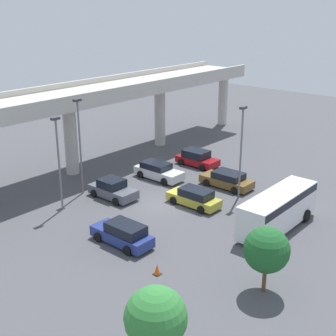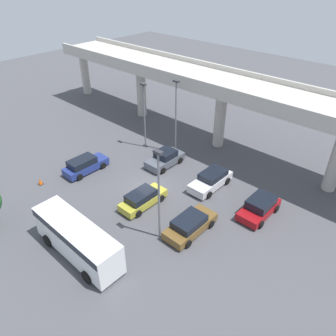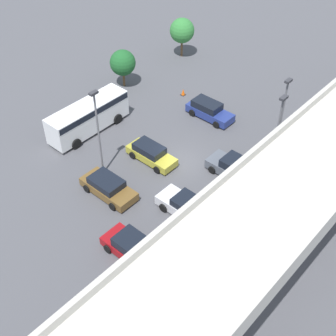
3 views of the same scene
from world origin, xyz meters
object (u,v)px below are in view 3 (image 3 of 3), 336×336
parked_car_4 (108,187)px  tree_front_left (182,31)px  traffic_cone (183,92)px  parked_car_1 (233,168)px  lamp_post_near_aisle (276,136)px  parked_car_3 (188,207)px  parked_car_2 (151,154)px  parked_car_0 (209,110)px  parked_car_5 (132,247)px  lamp_post_by_overpass (282,113)px  tree_front_centre (123,63)px  shuttle_bus (88,115)px  lamp_post_mid_lot (98,128)px

parked_car_4 → tree_front_left: 23.72m
tree_front_left → traffic_cone: tree_front_left is taller
parked_car_1 → lamp_post_near_aisle: lamp_post_near_aisle is taller
tree_front_left → parked_car_3: bearing=41.4°
parked_car_2 → parked_car_0: bearing=91.4°
parked_car_3 → parked_car_5: bearing=85.2°
parked_car_2 → parked_car_4: size_ratio=0.95×
parked_car_4 → parked_car_5: (3.04, 5.71, 0.06)m
parked_car_5 → lamp_post_by_overpass: 16.31m
parked_car_0 → tree_front_left: tree_front_left is taller
lamp_post_by_overpass → traffic_cone: (-2.22, -12.24, -4.17)m
traffic_cone → tree_front_centre: bearing=-65.0°
parked_car_5 → tree_front_left: bearing=-56.5°
parked_car_2 → parked_car_4: (5.24, 0.28, -0.02)m
tree_front_left → tree_front_centre: bearing=-2.2°
parked_car_5 → tree_front_centre: (-15.28, -16.41, 1.92)m
parked_car_4 → parked_car_3: bearing=21.6°
parked_car_2 → lamp_post_near_aisle: (-4.15, 9.13, 4.15)m
parked_car_4 → tree_front_left: tree_front_left is taller
parked_car_0 → parked_car_5: bearing=-69.6°
tree_front_centre → traffic_cone: tree_front_centre is taller
shuttle_bus → tree_front_centre: size_ratio=2.03×
lamp_post_near_aisle → parked_car_0: bearing=-114.3°
parked_car_1 → traffic_cone: size_ratio=6.25×
parked_car_1 → tree_front_left: bearing=-37.9°
parked_car_5 → tree_front_centre: 22.50m
parked_car_2 → tree_front_left: 19.03m
parked_car_2 → parked_car_3: bearing=-23.5°
parked_car_0 → tree_front_left: size_ratio=1.04×
parked_car_2 → lamp_post_mid_lot: size_ratio=0.58×
tree_front_left → parked_car_2: bearing=32.3°
tree_front_left → traffic_cone: 8.78m
parked_car_2 → traffic_cone: bearing=115.2°
parked_car_0 → tree_front_centre: (1.37, -10.22, 1.90)m
parked_car_5 → shuttle_bus: (-7.63, -13.17, 0.92)m
shuttle_bus → parked_car_4: bearing=58.5°
parked_car_0 → traffic_cone: bearing=162.8°
parked_car_5 → lamp_post_near_aisle: (-12.43, 3.15, 4.11)m
parked_car_3 → shuttle_bus: (-2.15, -13.63, 0.93)m
parked_car_2 → tree_front_left: size_ratio=1.02×
parked_car_1 → traffic_cone: (-6.56, -10.93, -0.42)m
parked_car_2 → parked_car_5: size_ratio=1.05×
shuttle_bus → tree_front_centre: (-7.65, -3.24, 1.00)m
shuttle_bus → lamp_post_by_overpass: 17.18m
parked_car_1 → parked_car_2: parked_car_1 is taller
parked_car_2 → lamp_post_near_aisle: bearing=24.4°
parked_car_5 → tree_front_centre: size_ratio=1.09×
parked_car_4 → traffic_cone: size_ratio=6.88×
shuttle_bus → parked_car_5: bearing=59.9°
parked_car_4 → lamp_post_near_aisle: size_ratio=0.58×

